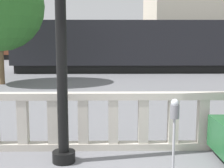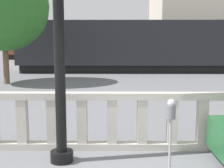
{
  "view_description": "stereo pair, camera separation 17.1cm",
  "coord_description": "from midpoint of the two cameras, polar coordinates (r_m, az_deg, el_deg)",
  "views": [
    {
      "loc": [
        -0.42,
        -3.64,
        2.25
      ],
      "look_at": [
        -0.32,
        3.53,
        1.21
      ],
      "focal_mm": 50.0,
      "sensor_mm": 36.0,
      "label": 1
    },
    {
      "loc": [
        -0.25,
        -3.64,
        2.25
      ],
      "look_at": [
        -0.32,
        3.53,
        1.21
      ],
      "focal_mm": 50.0,
      "sensor_mm": 36.0,
      "label": 2
    }
  ],
  "objects": [
    {
      "name": "train_far",
      "position": [
        35.12,
        4.15,
        7.94
      ],
      "size": [
        27.67,
        2.61,
        4.58
      ],
      "color": "black",
      "rests_on": "ground"
    },
    {
      "name": "train_near",
      "position": [
        21.76,
        10.1,
        6.99
      ],
      "size": [
        19.54,
        3.01,
        4.05
      ],
      "color": "black",
      "rests_on": "ground"
    },
    {
      "name": "tree_right",
      "position": [
        16.57,
        -18.99,
        13.37
      ],
      "size": [
        4.45,
        4.45,
        6.09
      ],
      "color": "brown",
      "rests_on": "ground"
    },
    {
      "name": "parking_meter",
      "position": [
        4.85,
        11.69,
        -6.26
      ],
      "size": [
        0.14,
        0.14,
        1.35
      ],
      "color": "#99999E",
      "rests_on": "ground"
    },
    {
      "name": "balustrade",
      "position": [
        6.39,
        3.54,
        -6.82
      ],
      "size": [
        16.29,
        0.24,
        1.18
      ],
      "color": "#BCB5A8",
      "rests_on": "ground"
    }
  ]
}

